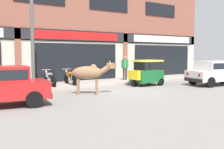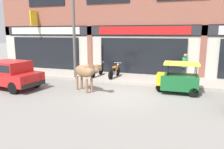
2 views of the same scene
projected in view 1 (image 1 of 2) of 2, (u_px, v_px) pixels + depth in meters
ground_plane at (123, 91)px, 13.17m from camera, size 90.00×90.00×0.00m
sidewalk at (88, 83)px, 16.17m from camera, size 19.00×2.83×0.12m
shop_building at (76, 18)px, 17.22m from camera, size 23.00×1.40×8.95m
cow at (90, 73)px, 12.11m from camera, size 1.93×1.30×1.61m
car_0 at (216, 72)px, 15.67m from camera, size 3.80×2.23×1.46m
auto_rickshaw at (146, 74)px, 15.51m from camera, size 2.00×1.20×1.52m
motorcycle_0 at (50, 79)px, 14.45m from camera, size 0.52×1.81×0.88m
motorcycle_1 at (70, 78)px, 15.08m from camera, size 0.52×1.81×0.88m
pedestrian at (125, 65)px, 17.67m from camera, size 0.32×0.43×1.60m
utility_pole at (32, 34)px, 12.97m from camera, size 0.18×0.18×5.47m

